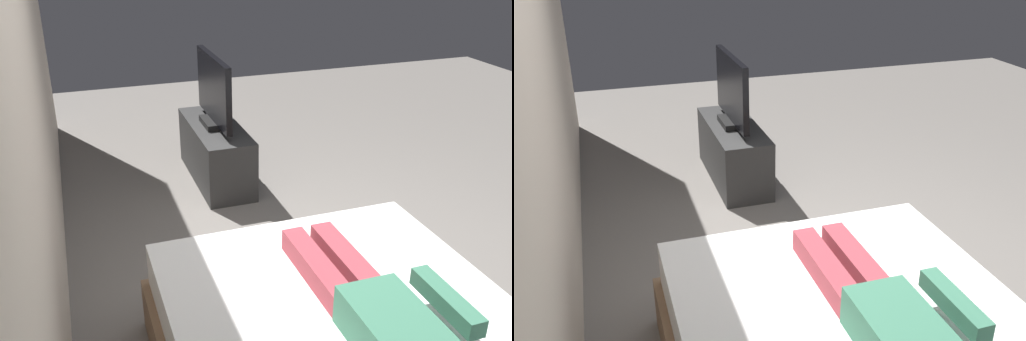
% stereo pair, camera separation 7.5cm
% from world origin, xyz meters
% --- Properties ---
extents(ground_plane, '(10.00, 10.00, 0.00)m').
position_xyz_m(ground_plane, '(0.00, 0.00, 0.00)').
color(ground_plane, slate).
extents(back_wall, '(6.40, 0.10, 2.80)m').
position_xyz_m(back_wall, '(0.40, 1.53, 1.40)').
color(back_wall, beige).
rests_on(back_wall, ground).
extents(person, '(1.26, 0.46, 0.18)m').
position_xyz_m(person, '(-0.97, 0.23, 0.62)').
color(person, '#387056').
rests_on(person, bed).
extents(remote, '(0.15, 0.04, 0.02)m').
position_xyz_m(remote, '(-0.82, -0.17, 0.55)').
color(remote, black).
rests_on(remote, bed).
extents(tv_stand, '(1.10, 0.40, 0.50)m').
position_xyz_m(tv_stand, '(1.78, 0.18, 0.25)').
color(tv_stand, '#2D2D2D').
rests_on(tv_stand, ground).
extents(tv, '(0.88, 0.20, 0.59)m').
position_xyz_m(tv, '(1.78, 0.18, 0.78)').
color(tv, black).
rests_on(tv, tv_stand).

